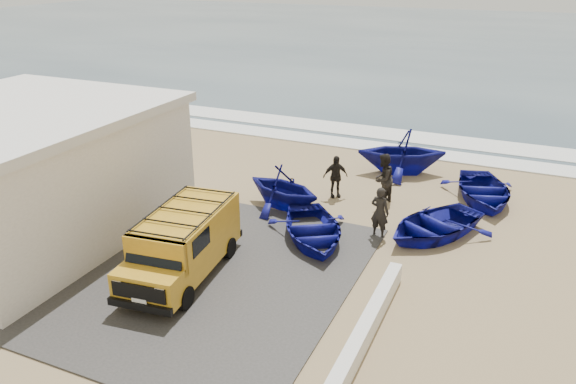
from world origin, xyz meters
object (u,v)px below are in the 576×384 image
(boat_far_left, at_px, (402,151))
(building, at_px, (16,172))
(fisherman_front, at_px, (380,212))
(van, at_px, (183,242))
(fisherman_back, at_px, (335,176))
(boat_mid_left, at_px, (283,187))
(boat_near_left, at_px, (313,230))
(fisherman_middle, at_px, (383,179))
(boat_mid_right, at_px, (483,191))
(parapet, at_px, (366,328))
(boat_near_right, at_px, (434,224))

(boat_far_left, bearing_deg, building, -64.52)
(building, bearing_deg, fisherman_front, 21.84)
(building, distance_m, boat_far_left, 15.20)
(van, distance_m, fisherman_back, 7.73)
(boat_mid_left, bearing_deg, fisherman_front, -86.06)
(fisherman_front, bearing_deg, van, 57.06)
(van, bearing_deg, fisherman_front, 39.69)
(boat_near_left, distance_m, fisherman_front, 2.33)
(building, distance_m, fisherman_middle, 12.95)
(boat_mid_right, distance_m, fisherman_back, 5.77)
(boat_near_left, height_order, fisherman_middle, fisherman_middle)
(parapet, distance_m, van, 5.93)
(van, bearing_deg, boat_mid_left, 76.93)
(boat_far_left, bearing_deg, fisherman_back, -45.79)
(parapet, xyz_separation_m, fisherman_back, (-3.73, 8.20, 0.58))
(parapet, relative_size, fisherman_front, 3.34)
(van, distance_m, boat_near_left, 4.51)
(boat_mid_left, relative_size, boat_mid_right, 0.79)
(parapet, distance_m, boat_near_right, 6.34)
(boat_near_right, bearing_deg, boat_near_left, -120.87)
(boat_near_left, distance_m, boat_mid_right, 7.56)
(building, relative_size, fisherman_back, 5.51)
(boat_near_right, xyz_separation_m, boat_mid_right, (1.21, 3.82, 0.00))
(fisherman_back, bearing_deg, boat_far_left, 28.57)
(boat_near_right, height_order, boat_mid_left, boat_mid_left)
(fisherman_middle, bearing_deg, boat_near_right, 62.48)
(parapet, bearing_deg, boat_near_right, 85.71)
(boat_far_left, xyz_separation_m, fisherman_front, (0.77, -6.39, -0.10))
(parapet, relative_size, boat_mid_right, 1.48)
(boat_near_right, bearing_deg, building, -127.60)
(boat_mid_left, bearing_deg, fisherman_middle, -43.72)
(fisherman_front, relative_size, fisherman_middle, 0.90)
(boat_mid_left, relative_size, boat_far_left, 0.84)
(van, bearing_deg, boat_near_left, 46.71)
(boat_mid_right, height_order, fisherman_front, fisherman_front)
(boat_mid_left, height_order, boat_far_left, boat_far_left)
(fisherman_middle, bearing_deg, parapet, 25.25)
(van, bearing_deg, boat_mid_right, 45.11)
(building, bearing_deg, parapet, -4.58)
(van, xyz_separation_m, fisherman_middle, (3.97, 7.53, -0.08))
(boat_near_right, xyz_separation_m, fisherman_middle, (-2.33, 1.97, 0.59))
(boat_mid_left, bearing_deg, fisherman_back, -21.86)
(building, distance_m, boat_mid_left, 9.20)
(boat_near_right, relative_size, boat_mid_left, 1.26)
(parapet, relative_size, boat_near_right, 1.49)
(fisherman_middle, bearing_deg, fisherman_front, 25.74)
(boat_near_right, distance_m, fisherman_middle, 3.11)
(boat_near_right, bearing_deg, parapet, -64.20)
(boat_far_left, bearing_deg, boat_mid_right, 43.68)
(boat_mid_left, distance_m, fisherman_front, 4.03)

